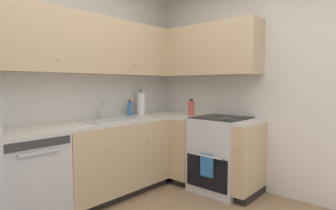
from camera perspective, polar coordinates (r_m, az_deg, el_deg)
wall_back at (r=3.36m, az=-20.81°, el=3.42°), size 3.52×0.05×2.55m
wall_right at (r=3.53m, az=20.27°, el=3.46°), size 0.05×3.43×2.55m
dishwasher at (r=2.97m, az=-26.87°, el=-13.40°), size 0.60×0.63×0.86m
lower_cabinets_back at (r=3.43m, az=-11.29°, el=-10.59°), size 1.34×0.62×0.86m
countertop_back at (r=3.34m, az=-11.40°, el=-3.23°), size 2.55×0.60×0.03m
lower_cabinets_right at (r=3.64m, az=8.64°, el=-9.69°), size 0.62×1.04×0.86m
countertop_right at (r=3.56m, az=8.70°, el=-2.75°), size 0.60×1.04×0.03m
oven_range at (r=3.57m, az=10.76°, el=-9.63°), size 0.68×0.62×1.05m
upper_cabinets_back at (r=3.37m, az=-15.31°, el=11.59°), size 2.23×0.34×0.65m
upper_cabinets_right at (r=3.81m, az=6.87°, el=10.84°), size 0.32×1.58×0.65m
sink at (r=3.32m, az=-11.05°, el=-3.66°), size 0.70×0.40×0.10m
faucet at (r=3.48m, az=-13.10°, el=-0.64°), size 0.07×0.16×0.21m
soap_bottle at (r=3.74m, az=-7.81°, el=-0.72°), size 0.07×0.07×0.21m
paper_towel_roll at (r=3.84m, az=-5.52°, el=0.30°), size 0.11×0.11×0.36m
oil_bottle at (r=3.72m, az=4.76°, el=-0.59°), size 0.08×0.08×0.22m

